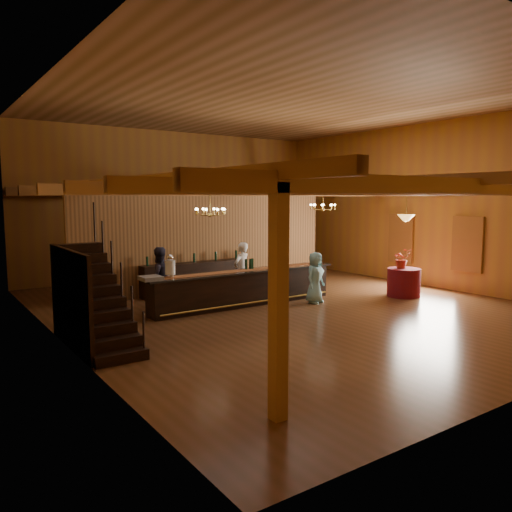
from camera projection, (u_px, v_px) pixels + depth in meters
floor at (287, 306)px, 13.83m from camera, size 14.00×14.00×0.00m
ceiling at (289, 103)px, 13.19m from camera, size 14.00×14.00×0.00m
wall_back at (176, 204)px, 19.23m from camera, size 12.00×0.10×5.50m
wall_left at (56, 210)px, 10.12m from camera, size 0.10×14.00×5.50m
wall_right at (427, 205)px, 16.90m from camera, size 0.10×14.00×5.50m
beam_grid at (277, 189)px, 13.87m from camera, size 11.90×13.90×0.39m
support_posts at (299, 251)px, 13.24m from camera, size 9.20×10.20×3.20m
partition_wall at (209, 243)px, 16.23m from camera, size 9.00×0.18×3.10m
window_right_front at (468, 244)px, 15.70m from camera, size 0.12×1.05×1.75m
window_right_back at (401, 239)px, 17.83m from camera, size 0.12×1.05×1.75m
staircase at (98, 298)px, 10.03m from camera, size 1.00×2.80×2.00m
backroom_boxes at (187, 266)px, 18.10m from camera, size 4.10×0.60×1.10m
tasting_bar at (244, 288)px, 13.94m from camera, size 5.91×0.80×1.00m
beverage_dispenser at (170, 266)px, 12.62m from camera, size 0.26×0.26×0.60m
glass_rack_tray at (151, 278)px, 12.24m from camera, size 0.50×0.50×0.10m
raffle_drum at (315, 258)px, 15.29m from camera, size 0.34×0.24×0.30m
bar_bottle_0 at (246, 264)px, 14.03m from camera, size 0.07×0.07×0.30m
bar_bottle_1 at (250, 264)px, 14.12m from camera, size 0.07×0.07×0.30m
bar_bottle_2 at (252, 264)px, 14.15m from camera, size 0.07×0.07×0.30m
bar_bottle_3 at (252, 264)px, 14.16m from camera, size 0.07×0.07×0.30m
backbar_shelf at (194, 278)px, 15.71m from camera, size 3.52×0.55×0.99m
round_table at (404, 282)px, 15.22m from camera, size 0.99×0.99×0.86m
chandelier_left at (210, 211)px, 13.03m from camera, size 0.80×0.80×0.71m
chandelier_right at (323, 207)px, 16.00m from camera, size 0.80×0.80×0.64m
pendant_lamp at (406, 218)px, 14.99m from camera, size 0.52×0.52×0.90m
bartender at (242, 270)px, 14.87m from camera, size 0.71×0.58×1.69m
staff_second at (159, 278)px, 13.37m from camera, size 0.84×0.66×1.69m
guest at (315, 277)px, 14.24m from camera, size 0.83×0.67×1.47m
floor_plant at (270, 270)px, 16.69m from camera, size 0.75×0.65×1.20m
table_flowers at (402, 258)px, 15.21m from camera, size 0.69×0.65×0.60m
table_vase at (402, 263)px, 15.24m from camera, size 0.19×0.19×0.28m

